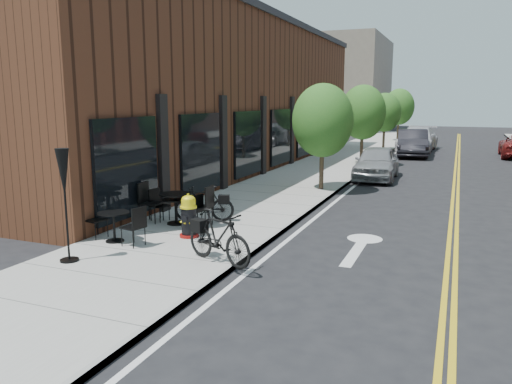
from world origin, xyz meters
The scene contains 18 objects.
ground centered at (0.00, 0.00, 0.00)m, with size 120.00×120.00×0.00m, color black.
sidewalk_near centered at (-2.00, 10.00, 0.06)m, with size 4.00×70.00×0.12m, color #9E9B93.
building_near centered at (-6.50, 14.00, 3.50)m, with size 5.00×28.00×7.00m, color #4C2918.
bg_building_left centered at (-8.00, 48.00, 5.00)m, with size 8.00×14.00×10.00m, color #726656.
tree_near_a centered at (-0.60, 9.00, 2.60)m, with size 2.20×2.20×3.81m.
tree_near_b centered at (-0.60, 17.00, 2.71)m, with size 2.30×2.30×3.98m.
tree_near_c centered at (-0.60, 25.00, 2.53)m, with size 2.10×2.10×3.67m.
tree_near_d centered at (-0.60, 33.00, 2.79)m, with size 2.40×2.40×4.11m.
fire_hydrant centered at (-1.85, 1.46, 0.61)m, with size 0.49×0.49×1.04m.
bicycle_left centered at (-2.24, 2.98, 0.60)m, with size 0.46×1.61×0.97m, color black.
bicycle_right centered at (-0.32, -0.04, 0.66)m, with size 0.51×1.80×1.08m, color black.
bistro_set_a centered at (-3.24, 0.46, 0.57)m, with size 1.71×0.84×0.90m.
bistro_set_b centered at (-2.82, 2.47, 0.55)m, with size 1.63×0.82×0.86m.
bistro_set_c centered at (-2.79, 2.43, 0.65)m, with size 1.98×0.89×1.06m.
patio_umbrella centered at (-3.19, -1.06, 1.76)m, with size 0.37×0.37×2.29m.
parked_car_a centered at (0.80, 12.84, 0.71)m, with size 1.67×4.16×1.42m, color gray.
parked_car_b centered at (1.42, 22.61, 0.80)m, with size 1.70×4.87×1.60m, color black.
parked_car_c centered at (1.44, 26.27, 0.80)m, with size 2.23×5.48×1.59m, color silver.
Camera 1 is at (3.96, -8.61, 3.34)m, focal length 35.00 mm.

